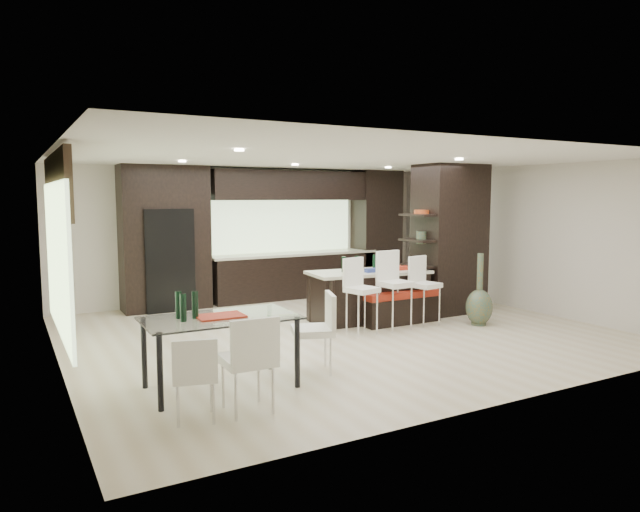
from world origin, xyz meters
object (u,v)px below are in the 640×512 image
chair_near (248,367)px  chair_far (195,381)px  stool_left (362,303)px  dining_table (221,352)px  stool_right (425,297)px  kitchen_island (369,296)px  chair_end (312,336)px  bench (398,306)px  stool_mid (395,298)px  floor_vase (480,289)px

chair_near → chair_far: 0.53m
stool_left → chair_far: 3.89m
dining_table → stool_right: bearing=19.5°
kitchen_island → chair_end: size_ratio=2.30×
stool_left → bench: stool_left is taller
chair_far → chair_near: bearing=10.5°
kitchen_island → chair_near: chair_near is taller
stool_left → chair_far: (-3.27, -2.11, -0.09)m
stool_right → chair_far: size_ratio=1.21×
kitchen_island → dining_table: bearing=-142.3°
kitchen_island → chair_end: bearing=-130.8°
stool_mid → floor_vase: size_ratio=0.85×
dining_table → chair_end: size_ratio=1.87×
bench → kitchen_island: bearing=132.2°
kitchen_island → bench: kitchen_island is taller
kitchen_island → bench: size_ratio=1.44×
stool_mid → chair_far: size_ratio=1.33×
stool_right → chair_end: stool_right is taller
stool_left → stool_right: size_ratio=1.03×
floor_vase → bench: bearing=142.5°
stool_mid → bench: stool_mid is taller
stool_right → chair_far: (-4.53, -2.12, -0.08)m
bench → stool_right: bearing=-52.5°
bench → chair_end: 3.10m
stool_right → floor_vase: 0.91m
kitchen_island → chair_near: bearing=-133.6°
stool_left → chair_near: size_ratio=1.05×
stool_right → chair_far: 5.00m
chair_near → bench: bearing=35.5°
stool_right → chair_end: size_ratio=1.03×
kitchen_island → stool_mid: stool_mid is taller
dining_table → chair_far: bearing=-123.8°
stool_mid → bench: size_ratio=0.71×
chair_near → chair_end: chair_near is taller
kitchen_island → chair_end: (-2.22, -2.10, 0.02)m
floor_vase → chair_end: size_ratio=1.34×
bench → chair_end: size_ratio=1.59×
stool_left → chair_far: bearing=-161.0°
chair_end → floor_vase: bearing=-56.1°
dining_table → chair_near: 0.80m
stool_mid → dining_table: bearing=-162.0°
chair_far → chair_end: (1.68, 0.76, 0.07)m
dining_table → chair_near: size_ratio=1.85×
dining_table → kitchen_island: bearing=32.7°
kitchen_island → stool_mid: 0.77m
stool_left → chair_near: bearing=-155.8°
dining_table → stool_left: bearing=27.0°
stool_mid → chair_far: bearing=-155.4°
bench → floor_vase: 1.38m
floor_vase → stool_mid: bearing=163.2°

